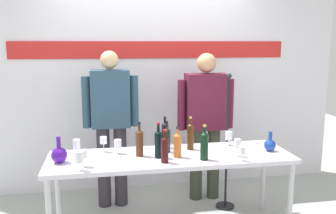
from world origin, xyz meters
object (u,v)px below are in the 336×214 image
at_px(decanter_blue_left, 59,155).
at_px(wine_bottle_7, 177,144).
at_px(wine_glass_left_1, 79,157).
at_px(microphone_stand, 226,164).
at_px(wine_glass_left_3, 77,144).
at_px(presenter_left, 111,120).
at_px(wine_glass_left_0, 103,141).
at_px(wine_glass_right_2, 237,144).
at_px(decanter_blue_right, 270,145).
at_px(wine_bottle_6, 158,143).
at_px(wine_glass_right_0, 242,151).
at_px(wine_glass_right_1, 229,136).
at_px(wine_bottle_0, 139,142).
at_px(wine_bottle_2, 165,148).
at_px(presenter_right, 206,117).
at_px(wine_glass_left_4, 84,154).
at_px(wine_bottle_1, 167,139).
at_px(wine_bottle_3, 165,134).
at_px(wine_bottle_5, 190,136).
at_px(wine_bottle_4, 204,145).
at_px(display_table, 171,161).

distance_m(decanter_blue_left, wine_bottle_7, 1.04).
relative_size(wine_glass_left_1, microphone_stand, 0.11).
height_order(wine_glass_left_3, microphone_stand, microphone_stand).
height_order(presenter_left, wine_glass_left_0, presenter_left).
relative_size(wine_glass_right_2, microphone_stand, 0.11).
height_order(decanter_blue_left, wine_bottle_7, wine_bottle_7).
bearing_deg(decanter_blue_right, wine_bottle_7, -178.28).
xyz_separation_m(wine_bottle_6, wine_glass_right_0, (0.71, -0.22, -0.05)).
xyz_separation_m(decanter_blue_right, wine_glass_right_1, (-0.32, 0.26, 0.04)).
distance_m(wine_glass_left_0, wine_glass_left_3, 0.25).
distance_m(wine_bottle_0, wine_bottle_2, 0.30).
bearing_deg(presenter_left, presenter_right, 0.00).
distance_m(wine_bottle_7, wine_glass_left_4, 0.83).
xyz_separation_m(presenter_left, wine_bottle_1, (0.51, -0.57, -0.09)).
bearing_deg(wine_bottle_3, presenter_right, 38.50).
bearing_deg(decanter_blue_left, wine_bottle_6, -0.83).
bearing_deg(wine_glass_left_1, wine_bottle_7, 13.19).
height_order(wine_bottle_3, wine_bottle_7, wine_bottle_3).
height_order(presenter_right, wine_bottle_5, presenter_right).
bearing_deg(wine_glass_right_2, wine_bottle_7, 172.50).
distance_m(presenter_left, wine_bottle_5, 0.92).
bearing_deg(wine_bottle_1, wine_glass_left_3, 175.63).
height_order(wine_bottle_5, wine_glass_left_3, wine_bottle_5).
xyz_separation_m(wine_bottle_4, wine_glass_right_0, (0.32, -0.09, -0.05)).
xyz_separation_m(wine_bottle_2, wine_bottle_4, (0.36, 0.01, 0.01)).
bearing_deg(wine_bottle_4, wine_bottle_2, -178.02).
bearing_deg(wine_bottle_1, wine_glass_right_2, -21.82).
relative_size(decanter_blue_right, wine_glass_right_0, 1.49).
distance_m(decanter_blue_right, wine_bottle_7, 0.91).
height_order(wine_bottle_5, wine_glass_right_0, wine_bottle_5).
distance_m(display_table, wine_bottle_1, 0.22).
height_order(decanter_blue_right, wine_glass_left_1, decanter_blue_right).
bearing_deg(wine_glass_left_0, wine_glass_right_1, 0.11).
height_order(decanter_blue_left, wine_bottle_6, wine_bottle_6).
bearing_deg(wine_glass_right_1, wine_bottle_7, -154.10).
bearing_deg(presenter_right, wine_bottle_1, -133.70).
distance_m(wine_bottle_1, wine_glass_right_1, 0.67).
height_order(presenter_right, wine_bottle_1, presenter_right).
xyz_separation_m(decanter_blue_left, presenter_left, (0.46, 0.72, 0.14)).
height_order(display_table, wine_glass_left_0, wine_glass_left_0).
bearing_deg(display_table, decanter_blue_left, -177.83).
bearing_deg(wine_bottle_6, wine_bottle_0, 153.74).
distance_m(decanter_blue_right, wine_glass_left_1, 1.78).
bearing_deg(wine_glass_left_4, wine_glass_left_1, -109.43).
bearing_deg(wine_glass_left_3, decanter_blue_right, -6.59).
height_order(decanter_blue_right, wine_glass_left_0, decanter_blue_right).
relative_size(wine_glass_left_1, wine_glass_right_0, 1.24).
height_order(wine_bottle_3, wine_glass_left_4, wine_bottle_3).
distance_m(wine_glass_left_4, wine_glass_right_2, 1.37).
distance_m(display_table, wine_bottle_5, 0.33).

